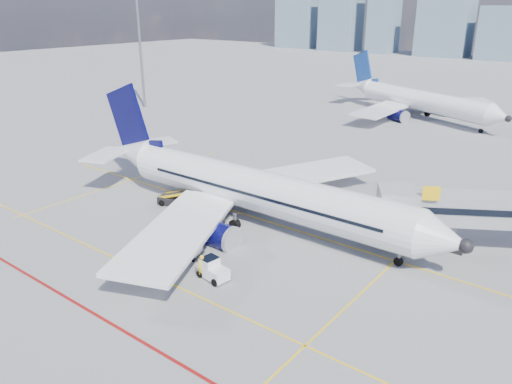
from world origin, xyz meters
TOP-DOWN VIEW (x-y plane):
  - ground at (0.00, 0.00)m, footprint 420.00×420.00m
  - apron_markings at (-0.58, -3.91)m, footprint 90.00×35.12m
  - floodlight_mast_nw at (-55.00, 40.00)m, footprint 3.20×0.61m
  - main_aircraft at (-1.45, 7.38)m, footprint 42.24×36.81m
  - second_aircraft at (-6.29, 64.97)m, footprint 37.13×31.33m
  - baggage_tug at (3.82, -3.42)m, footprint 2.64×1.80m
  - cargo_dolly at (-0.76, -2.25)m, footprint 3.80×2.65m
  - belt_loader at (-8.88, 5.70)m, footprint 6.93×3.24m
  - ramp_worker at (3.22, -3.87)m, footprint 0.78×0.86m

SIDE VIEW (x-z plane):
  - ground at x=0.00m, z-range 0.00..0.00m
  - apron_markings at x=-0.58m, z-range 0.00..0.01m
  - belt_loader at x=-8.88m, z-range -0.67..2.11m
  - baggage_tug at x=3.82m, z-range -0.04..1.68m
  - ramp_worker at x=3.22m, z-range 0.00..1.97m
  - cargo_dolly at x=-0.76m, z-range 0.09..2.00m
  - main_aircraft at x=-1.45m, z-range -2.94..9.37m
  - second_aircraft at x=-6.29m, z-range -2.50..8.94m
  - floodlight_mast_nw at x=-55.00m, z-range 0.86..26.31m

